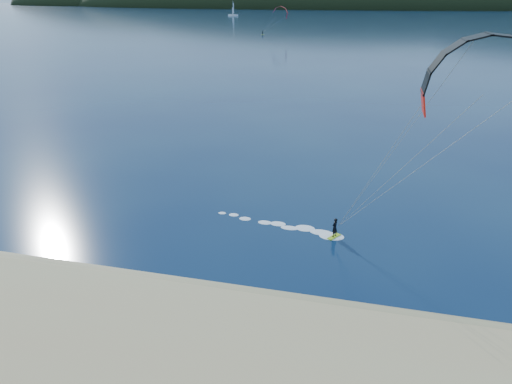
% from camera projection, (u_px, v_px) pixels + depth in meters
% --- Properties ---
extents(ground, '(1800.00, 1800.00, 0.00)m').
position_uv_depth(ground, '(131.00, 331.00, 26.70)').
color(ground, '#08183D').
rests_on(ground, ground).
extents(wet_sand, '(220.00, 2.50, 0.10)m').
position_uv_depth(wet_sand, '(164.00, 286.00, 30.70)').
color(wet_sand, '#978658').
rests_on(wet_sand, ground).
extents(headland, '(1200.00, 310.00, 140.00)m').
position_uv_depth(headland, '(372.00, 7.00, 692.97)').
color(headland, black).
rests_on(headland, ground).
extents(kitesurfer_near, '(21.63, 9.37, 15.89)m').
position_uv_depth(kitesurfer_near, '(468.00, 105.00, 25.29)').
color(kitesurfer_near, '#9BC316').
rests_on(kitesurfer_near, ground).
extents(kitesurfer_far, '(13.44, 4.74, 12.91)m').
position_uv_depth(kitesurfer_far, '(280.00, 15.00, 213.09)').
color(kitesurfer_far, '#9BC316').
rests_on(kitesurfer_far, ground).
extents(sailboat, '(8.58, 5.65, 12.46)m').
position_uv_depth(sailboat, '(233.00, 15.00, 411.25)').
color(sailboat, white).
rests_on(sailboat, ground).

